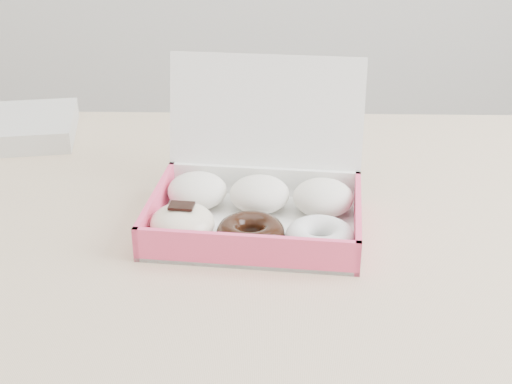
{
  "coord_description": "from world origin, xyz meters",
  "views": [
    {
      "loc": [
        0.06,
        -0.93,
        1.23
      ],
      "look_at": [
        0.04,
        -0.06,
        0.8
      ],
      "focal_mm": 50.0,
      "sensor_mm": 36.0,
      "label": 1
    }
  ],
  "objects": [
    {
      "name": "table",
      "position": [
        0.0,
        0.0,
        0.67
      ],
      "size": [
        1.2,
        0.8,
        0.75
      ],
      "color": "tan",
      "rests_on": "ground"
    },
    {
      "name": "newspapers",
      "position": [
        -0.42,
        0.26,
        0.77
      ],
      "size": [
        0.27,
        0.23,
        0.04
      ],
      "primitive_type": "cube",
      "rotation": [
        0.0,
        0.0,
        0.18
      ],
      "color": "silver",
      "rests_on": "table"
    },
    {
      "name": "donut_box",
      "position": [
        0.03,
        -0.05,
        0.78
      ],
      "size": [
        0.31,
        0.28,
        0.21
      ],
      "rotation": [
        0.0,
        0.0,
        -0.1
      ],
      "color": "white",
      "rests_on": "table"
    }
  ]
}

